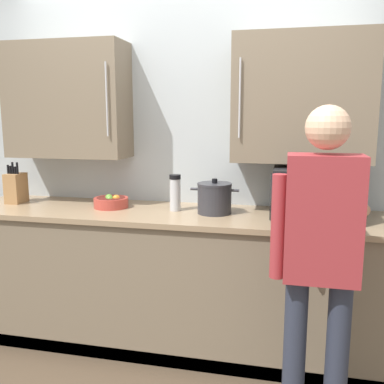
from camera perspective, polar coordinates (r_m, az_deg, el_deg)
back_wall_tiled at (r=3.13m, az=-1.21°, el=8.39°), size 3.93×0.44×2.82m
counter_unit at (r=3.04m, az=-2.62°, el=-11.47°), size 2.97×0.68×0.95m
microwave_oven at (r=2.80m, az=15.75°, el=-0.17°), size 0.56×0.74×0.31m
stock_pot at (r=2.83m, az=3.02°, el=-0.82°), size 0.32×0.23×0.23m
thermos_flask at (r=2.91m, az=-2.27°, el=-0.06°), size 0.08×0.08×0.25m
fruit_bowl at (r=3.07m, az=-10.74°, el=-1.27°), size 0.24×0.24×0.10m
knife_block at (r=3.43m, az=-22.43°, el=0.54°), size 0.11×0.15×0.31m
person_figure at (r=2.10m, az=16.76°, el=-7.26°), size 0.44×0.57×1.64m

